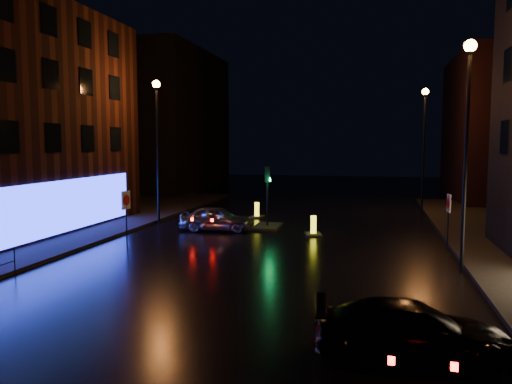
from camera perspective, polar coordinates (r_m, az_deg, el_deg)
ground at (r=14.76m, az=-5.67°, el=-13.13°), size 120.00×120.00×0.00m
building_far_left at (r=52.47m, az=-9.89°, el=7.98°), size 8.00×16.00×14.00m
building_far_right at (r=46.41m, az=26.47°, el=6.57°), size 8.00×14.00×12.00m
street_lamp_lfar at (r=29.91m, az=-11.23°, el=7.07°), size 0.44×0.44×8.37m
street_lamp_rnear at (r=19.50m, az=23.01°, el=7.59°), size 0.44×0.44×8.37m
street_lamp_rfar at (r=35.37m, az=18.66°, el=6.64°), size 0.44×0.44×8.37m
traffic_signal at (r=28.14m, az=1.30°, el=-3.06°), size 1.40×2.40×3.45m
silver_hatchback at (r=27.14m, az=-4.53°, el=-3.04°), size 4.06×1.93×1.34m
dark_sedan at (r=11.89m, az=17.43°, el=-14.86°), size 4.49×2.25×1.25m
bollard_near at (r=26.00m, az=6.57°, el=-4.44°), size 1.04×1.32×1.02m
bollard_far at (r=31.92m, az=0.10°, el=-2.55°), size 0.83×1.17×0.98m
road_sign_left at (r=23.74m, az=-14.62°, el=-1.43°), size 0.14×0.62×2.55m
road_sign_right at (r=24.00m, az=21.15°, el=-1.71°), size 0.12×0.60×2.46m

